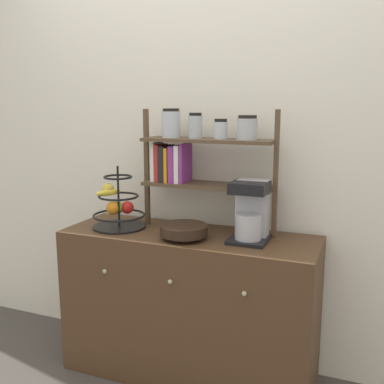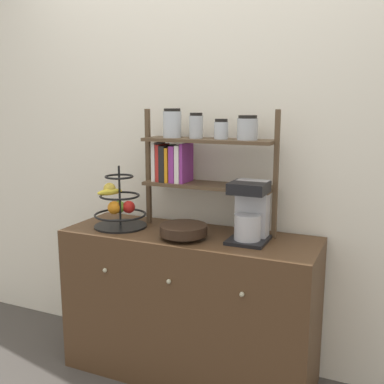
# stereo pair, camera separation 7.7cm
# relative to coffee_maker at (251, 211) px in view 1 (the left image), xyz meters

# --- Properties ---
(wall_back) EXTENTS (7.00, 0.05, 2.60)m
(wall_back) POSITION_rel_coffee_maker_xyz_m (-0.33, 0.27, 0.33)
(wall_back) COLOR silver
(wall_back) RESTS_ON ground_plane
(sideboard) EXTENTS (1.38, 0.49, 0.82)m
(sideboard) POSITION_rel_coffee_maker_xyz_m (-0.33, -0.01, -0.56)
(sideboard) COLOR #4C331E
(sideboard) RESTS_ON ground_plane
(coffee_maker) EXTENTS (0.19, 0.22, 0.31)m
(coffee_maker) POSITION_rel_coffee_maker_xyz_m (0.00, 0.00, 0.00)
(coffee_maker) COLOR black
(coffee_maker) RESTS_ON sideboard
(fruit_stand) EXTENTS (0.30, 0.30, 0.35)m
(fruit_stand) POSITION_rel_coffee_maker_xyz_m (-0.76, -0.04, -0.04)
(fruit_stand) COLOR black
(fruit_stand) RESTS_ON sideboard
(wooden_bowl) EXTENTS (0.25, 0.25, 0.07)m
(wooden_bowl) POSITION_rel_coffee_maker_xyz_m (-0.32, -0.10, -0.11)
(wooden_bowl) COLOR black
(wooden_bowl) RESTS_ON sideboard
(shelf_hutch) EXTENTS (0.77, 0.20, 0.66)m
(shelf_hutch) POSITION_rel_coffee_maker_xyz_m (-0.35, 0.11, 0.27)
(shelf_hutch) COLOR brown
(shelf_hutch) RESTS_ON sideboard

